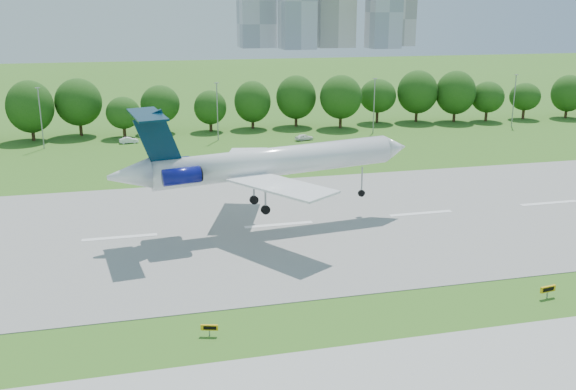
# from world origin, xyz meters

# --- Properties ---
(ground) EXTENTS (600.00, 600.00, 0.00)m
(ground) POSITION_xyz_m (0.00, 0.00, 0.00)
(ground) COLOR #37691B
(ground) RESTS_ON ground
(runway) EXTENTS (400.00, 45.00, 0.08)m
(runway) POSITION_xyz_m (0.00, 25.00, 0.04)
(runway) COLOR gray
(runway) RESTS_ON ground
(tree_line) EXTENTS (288.40, 8.40, 10.40)m
(tree_line) POSITION_xyz_m (0.00, 92.00, 6.19)
(tree_line) COLOR #382314
(tree_line) RESTS_ON ground
(light_poles) EXTENTS (175.90, 0.25, 12.19)m
(light_poles) POSITION_xyz_m (-2.50, 82.00, 6.34)
(light_poles) COLOR gray
(light_poles) RESTS_ON ground
(skyline) EXTENTS (127.00, 52.00, 80.00)m
(skyline) POSITION_xyz_m (100.16, 390.61, 30.46)
(skyline) COLOR #B2B2B7
(skyline) RESTS_ON ground
(airliner) EXTENTS (39.61, 28.67, 13.42)m
(airliner) POSITION_xyz_m (-22.43, 24.75, 8.60)
(airliner) COLOR white
(airliner) RESTS_ON ground
(taxi_sign_left) EXTENTS (1.49, 0.58, 1.06)m
(taxi_sign_left) POSITION_xyz_m (-32.35, -1.99, 0.78)
(taxi_sign_left) COLOR gray
(taxi_sign_left) RESTS_ON ground
(taxi_sign_centre) EXTENTS (1.78, 0.46, 1.24)m
(taxi_sign_centre) POSITION_xyz_m (0.48, -2.33, 0.92)
(taxi_sign_centre) COLOR gray
(taxi_sign_centre) RESTS_ON ground
(service_vehicle_a) EXTENTS (3.93, 1.73, 1.25)m
(service_vehicle_a) POSITION_xyz_m (-38.48, 83.40, 0.63)
(service_vehicle_a) COLOR white
(service_vehicle_a) RESTS_ON ground
(service_vehicle_b) EXTENTS (4.25, 2.56, 1.35)m
(service_vehicle_b) POSITION_xyz_m (-2.26, 77.61, 0.68)
(service_vehicle_b) COLOR white
(service_vehicle_b) RESTS_ON ground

